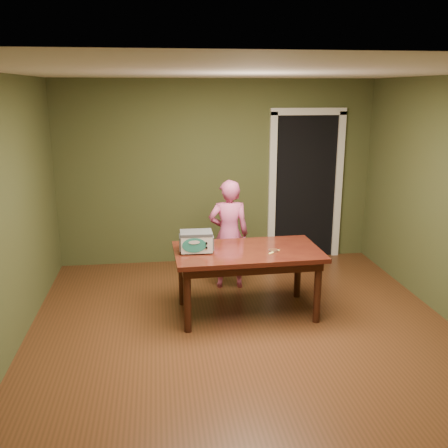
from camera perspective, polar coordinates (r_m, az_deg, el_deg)
name	(u,v)px	position (r m, az deg, el deg)	size (l,w,h in m)	color
floor	(247,340)	(5.19, 2.68, -13.05)	(5.00, 5.00, 0.00)	#5A2F19
room_shell	(250,173)	(4.64, 2.94, 5.89)	(4.52, 5.02, 2.61)	#434C28
doorway	(300,184)	(7.71, 8.63, 4.55)	(1.10, 0.66, 2.25)	black
dining_table	(247,258)	(5.51, 2.68, -3.94)	(1.62, 0.94, 0.75)	#3B130D
toy_oven	(196,241)	(5.38, -3.19, -1.93)	(0.37, 0.26, 0.23)	#4C4F54
baking_pan	(273,250)	(5.44, 5.67, -3.02)	(0.10, 0.10, 0.02)	silver
spatula	(274,252)	(5.42, 5.75, -3.19)	(0.18, 0.03, 0.01)	#FDE76E
child	(229,234)	(6.25, 0.55, -1.19)	(0.51, 0.33, 1.39)	#CF5589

